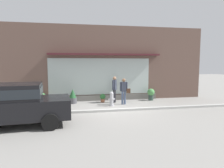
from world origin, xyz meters
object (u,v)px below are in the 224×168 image
pedestrian_passerby (114,87)px  potted_plant_window_right (43,98)px  potted_plant_by_entrance (151,94)px  parked_car_black (15,103)px  potted_plant_near_hydrant (26,99)px  potted_plant_doorstep (73,97)px  fire_hydrant (112,99)px  pedestrian_with_handbag (124,90)px  potted_plant_window_left (103,97)px

pedestrian_passerby → potted_plant_window_right: (-4.43, 0.39, -0.62)m
potted_plant_by_entrance → potted_plant_window_right: bearing=179.4°
parked_car_black → potted_plant_near_hydrant: bearing=92.9°
potted_plant_near_hydrant → potted_plant_doorstep: bearing=-2.7°
pedestrian_passerby → potted_plant_window_right: bearing=120.6°
fire_hydrant → pedestrian_with_handbag: bearing=19.5°
potted_plant_window_right → potted_plant_doorstep: size_ratio=0.76×
potted_plant_doorstep → potted_plant_by_entrance: (5.19, 0.08, 0.03)m
pedestrian_passerby → parked_car_black: parked_car_black is taller
pedestrian_with_handbag → potted_plant_doorstep: 3.23m
potted_plant_near_hydrant → potted_plant_by_entrance: bearing=-0.4°
pedestrian_with_handbag → pedestrian_passerby: pedestrian_passerby is taller
potted_plant_window_left → potted_plant_by_entrance: (3.30, 0.06, 0.15)m
fire_hydrant → pedestrian_with_handbag: pedestrian_with_handbag is taller
fire_hydrant → pedestrian_with_handbag: 1.01m
fire_hydrant → pedestrian_with_handbag: (0.83, 0.29, 0.50)m
pedestrian_passerby → pedestrian_with_handbag: bearing=-109.0°
potted_plant_by_entrance → potted_plant_near_hydrant: potted_plant_by_entrance is taller
pedestrian_with_handbag → pedestrian_passerby: bearing=133.0°
fire_hydrant → parked_car_black: 5.43m
potted_plant_window_left → pedestrian_passerby: bearing=-20.1°
parked_car_black → potted_plant_near_hydrant: 4.41m
pedestrian_with_handbag → potted_plant_window_left: 1.61m
parked_car_black → potted_plant_by_entrance: parked_car_black is taller
fire_hydrant → pedestrian_with_handbag: size_ratio=0.53×
pedestrian_with_handbag → potted_plant_near_hydrant: bearing=177.8°
pedestrian_passerby → parked_car_black: size_ratio=0.40×
pedestrian_passerby → potted_plant_by_entrance: 2.65m
fire_hydrant → potted_plant_window_right: 4.28m
potted_plant_by_entrance → parked_car_black: bearing=-150.0°
pedestrian_passerby → potted_plant_near_hydrant: bearing=121.8°
potted_plant_by_entrance → potted_plant_near_hydrant: (-8.00, 0.05, -0.09)m
potted_plant_near_hydrant → potted_plant_window_left: bearing=-1.3°
fire_hydrant → pedestrian_passerby: 1.16m
potted_plant_window_right → potted_plant_doorstep: 1.83m
parked_car_black → potted_plant_by_entrance: 8.59m
pedestrian_with_handbag → potted_plant_window_right: size_ratio=2.35×
fire_hydrant → potted_plant_window_left: 1.26m
pedestrian_with_handbag → potted_plant_window_left: size_ratio=2.90×
fire_hydrant → parked_car_black: parked_car_black is taller
potted_plant_window_left → potted_plant_near_hydrant: bearing=178.7°
potted_plant_window_right → potted_plant_by_entrance: bearing=-0.6°
pedestrian_with_handbag → pedestrian_passerby: 0.80m
potted_plant_window_right → potted_plant_near_hydrant: 0.99m
pedestrian_with_handbag → pedestrian_passerby: (-0.46, 0.65, 0.06)m
potted_plant_window_left → fire_hydrant: bearing=-73.6°
pedestrian_with_handbag → pedestrian_passerby: size_ratio=0.95×
parked_car_black → potted_plant_window_left: size_ratio=7.71×
pedestrian_with_handbag → potted_plant_doorstep: (-3.07, 0.89, -0.49)m
potted_plant_by_entrance → potted_plant_doorstep: bearing=-179.1°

